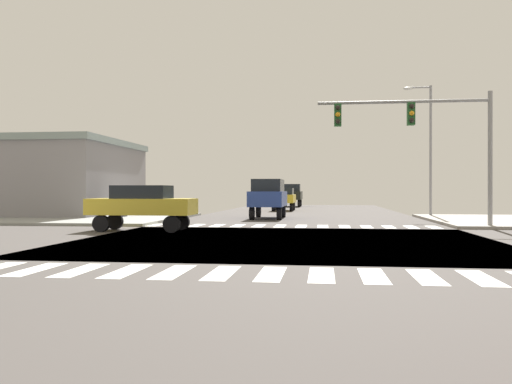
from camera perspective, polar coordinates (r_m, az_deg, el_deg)
name	(u,v)px	position (r m, az deg, el deg)	size (l,w,h in m)	color
ground	(285,241)	(18.13, 3.05, -5.20)	(90.00, 90.00, 0.05)	#47423F
sidewalk_corner_nw	(78,218)	(33.27, -18.31, -2.61)	(12.00, 12.00, 0.14)	gray
crosswalk_near	(246,273)	(10.94, -1.04, -8.58)	(13.50, 2.00, 0.01)	white
crosswalk_far	(291,226)	(25.41, 3.67, -3.61)	(13.50, 2.00, 0.01)	white
traffic_signal_mast	(419,127)	(25.33, 16.83, 6.58)	(7.64, 0.55, 6.05)	gray
street_lamp	(427,139)	(35.70, 17.57, 5.37)	(1.78, 0.32, 8.26)	gray
bank_building	(34,178)	(38.91, -22.35, 1.35)	(13.70, 10.49, 4.97)	gray
sedan_crossing_1	(142,204)	(22.76, -11.91, -1.24)	(4.30, 1.80, 1.88)	black
suv_queued_1	(268,195)	(32.32, 1.31, -0.34)	(1.96, 4.60, 2.34)	black
pickup_leading_3	(292,194)	(56.50, 3.82, -0.24)	(2.00, 5.10, 2.35)	black
sedan_middle_2	(284,197)	(44.87, 2.95, -0.56)	(1.80, 4.30, 1.88)	black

